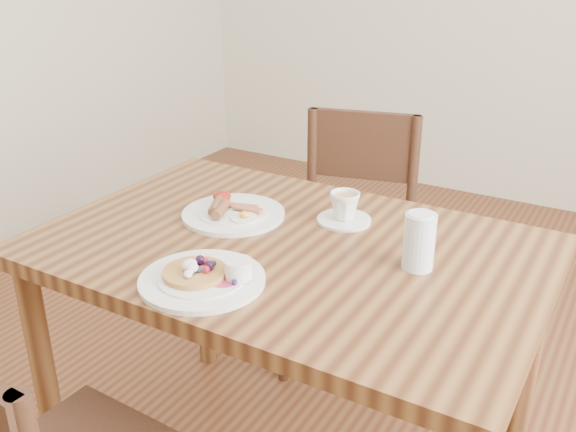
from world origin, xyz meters
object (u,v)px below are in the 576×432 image
(water_glass, at_px, (419,241))
(breakfast_plate, at_px, (232,212))
(chair_far, at_px, (353,231))
(teacup_saucer, at_px, (344,209))
(dining_table, at_px, (288,279))
(pancake_plate, at_px, (205,277))

(water_glass, bearing_deg, breakfast_plate, 177.07)
(chair_far, relative_size, teacup_saucer, 6.29)
(dining_table, height_order, water_glass, water_glass)
(chair_far, bearing_deg, water_glass, 111.23)
(pancake_plate, relative_size, water_glass, 2.11)
(dining_table, height_order, breakfast_plate, breakfast_plate)
(teacup_saucer, relative_size, water_glass, 1.09)
(dining_table, xyz_separation_m, teacup_saucer, (0.06, 0.18, 0.13))
(breakfast_plate, xyz_separation_m, water_glass, (0.52, -0.03, 0.05))
(dining_table, distance_m, breakfast_plate, 0.24)
(breakfast_plate, bearing_deg, dining_table, -16.94)
(breakfast_plate, relative_size, water_glass, 2.11)
(teacup_saucer, height_order, water_glass, water_glass)
(water_glass, bearing_deg, chair_far, 125.29)
(water_glass, bearing_deg, pancake_plate, -141.13)
(chair_far, relative_size, water_glass, 6.87)
(pancake_plate, relative_size, teacup_saucer, 1.93)
(dining_table, relative_size, breakfast_plate, 4.44)
(pancake_plate, height_order, teacup_saucer, teacup_saucer)
(pancake_plate, xyz_separation_m, teacup_saucer, (0.11, 0.44, 0.02))
(dining_table, relative_size, water_glass, 9.36)
(dining_table, distance_m, chair_far, 0.68)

